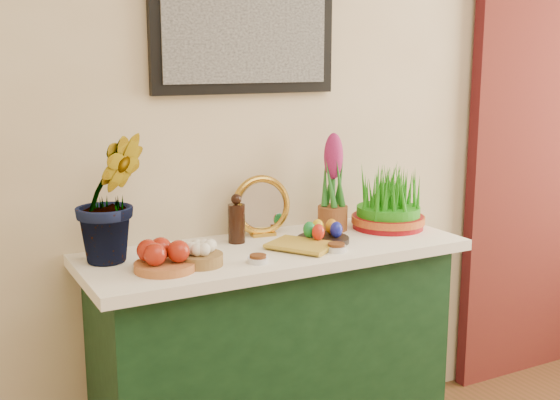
% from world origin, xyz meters
% --- Properties ---
extents(sideboard, '(1.30, 0.45, 0.85)m').
position_xyz_m(sideboard, '(-0.32, 2.00, 0.42)').
color(sideboard, '#14381B').
rests_on(sideboard, ground).
extents(tablecloth, '(1.40, 0.55, 0.04)m').
position_xyz_m(tablecloth, '(-0.32, 2.00, 0.87)').
color(tablecloth, white).
rests_on(tablecloth, sideboard).
extents(hyacinth_green, '(0.30, 0.25, 0.58)m').
position_xyz_m(hyacinth_green, '(-0.89, 2.09, 1.18)').
color(hyacinth_green, '#267626').
rests_on(hyacinth_green, tablecloth).
extents(apple_bowl, '(0.25, 0.25, 0.10)m').
position_xyz_m(apple_bowl, '(-0.77, 1.90, 0.93)').
color(apple_bowl, '#AA5D2E').
rests_on(apple_bowl, tablecloth).
extents(garlic_basket, '(0.19, 0.19, 0.08)m').
position_xyz_m(garlic_basket, '(-0.65, 1.90, 0.92)').
color(garlic_basket, olive).
rests_on(garlic_basket, tablecloth).
extents(vinegar_cruet, '(0.06, 0.06, 0.18)m').
position_xyz_m(vinegar_cruet, '(-0.42, 2.11, 0.97)').
color(vinegar_cruet, black).
rests_on(vinegar_cruet, tablecloth).
extents(mirror, '(0.24, 0.08, 0.24)m').
position_xyz_m(mirror, '(-0.29, 2.17, 1.00)').
color(mirror, gold).
rests_on(mirror, tablecloth).
extents(book, '(0.25, 0.27, 0.03)m').
position_xyz_m(book, '(-0.33, 1.88, 0.91)').
color(book, gold).
rests_on(book, tablecloth).
extents(spice_dish_left, '(0.07, 0.07, 0.03)m').
position_xyz_m(spice_dish_left, '(-0.47, 1.84, 0.90)').
color(spice_dish_left, silver).
rests_on(spice_dish_left, tablecloth).
extents(spice_dish_right, '(0.08, 0.08, 0.03)m').
position_xyz_m(spice_dish_right, '(-0.16, 1.84, 0.90)').
color(spice_dish_right, silver).
rests_on(spice_dish_right, tablecloth).
extents(egg_plate, '(0.20, 0.20, 0.08)m').
position_xyz_m(egg_plate, '(-0.14, 1.97, 0.92)').
color(egg_plate, black).
rests_on(egg_plate, tablecloth).
extents(hyacinth_pink, '(0.12, 0.12, 0.39)m').
position_xyz_m(hyacinth_pink, '(-0.00, 2.11, 1.06)').
color(hyacinth_pink, brown).
rests_on(hyacinth_pink, tablecloth).
extents(wheatgrass_sabzeh, '(0.29, 0.29, 0.24)m').
position_xyz_m(wheatgrass_sabzeh, '(0.21, 2.03, 0.99)').
color(wheatgrass_sabzeh, maroon).
rests_on(wheatgrass_sabzeh, tablecloth).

